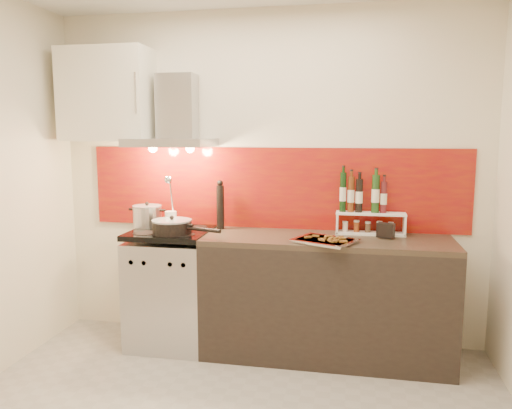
% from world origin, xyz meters
% --- Properties ---
extents(back_wall, '(3.40, 0.02, 2.60)m').
position_xyz_m(back_wall, '(0.00, 1.40, 1.30)').
color(back_wall, silver).
rests_on(back_wall, ground).
extents(backsplash, '(3.00, 0.02, 0.64)m').
position_xyz_m(backsplash, '(0.05, 1.39, 1.22)').
color(backsplash, maroon).
rests_on(backsplash, back_wall).
extents(range_stove, '(0.60, 0.60, 0.91)m').
position_xyz_m(range_stove, '(-0.70, 1.10, 0.44)').
color(range_stove, '#B7B7BA').
rests_on(range_stove, ground).
extents(counter, '(1.80, 0.60, 0.90)m').
position_xyz_m(counter, '(0.50, 1.10, 0.45)').
color(counter, black).
rests_on(counter, ground).
extents(range_hood, '(0.62, 0.50, 0.61)m').
position_xyz_m(range_hood, '(-0.70, 1.24, 1.74)').
color(range_hood, '#B7B7BA').
rests_on(range_hood, back_wall).
extents(upper_cabinet, '(0.70, 0.35, 0.72)m').
position_xyz_m(upper_cabinet, '(-1.25, 1.22, 1.95)').
color(upper_cabinet, white).
rests_on(upper_cabinet, back_wall).
extents(stock_pot, '(0.23, 0.23, 0.20)m').
position_xyz_m(stock_pot, '(-0.94, 1.21, 1.00)').
color(stock_pot, '#B7B7BA').
rests_on(stock_pot, range_stove).
extents(saute_pan, '(0.56, 0.30, 0.14)m').
position_xyz_m(saute_pan, '(-0.64, 0.98, 0.96)').
color(saute_pan, black).
rests_on(saute_pan, range_stove).
extents(utensil_jar, '(0.09, 0.14, 0.43)m').
position_xyz_m(utensil_jar, '(-0.71, 1.12, 1.03)').
color(utensil_jar, silver).
rests_on(utensil_jar, range_stove).
extents(pepper_mill, '(0.06, 0.06, 0.39)m').
position_xyz_m(pepper_mill, '(-0.35, 1.27, 1.09)').
color(pepper_mill, black).
rests_on(pepper_mill, counter).
extents(step_shelf, '(0.51, 0.14, 0.46)m').
position_xyz_m(step_shelf, '(0.77, 1.28, 1.09)').
color(step_shelf, white).
rests_on(step_shelf, counter).
extents(caddy_box, '(0.13, 0.09, 0.11)m').
position_xyz_m(caddy_box, '(0.91, 1.14, 0.96)').
color(caddy_box, black).
rests_on(caddy_box, counter).
extents(baking_tray, '(0.50, 0.46, 0.03)m').
position_xyz_m(baking_tray, '(0.49, 0.92, 0.92)').
color(baking_tray, silver).
rests_on(baking_tray, counter).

